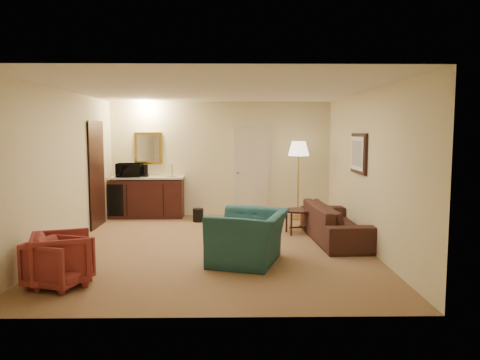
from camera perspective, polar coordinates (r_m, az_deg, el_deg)
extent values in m
plane|color=olive|center=(7.95, -2.85, -8.12)|extent=(6.00, 6.00, 0.00)
cube|color=beige|center=(10.73, -2.34, 2.58)|extent=(5.00, 0.02, 2.60)
cube|color=beige|center=(8.21, -20.61, 1.15)|extent=(0.02, 6.00, 2.60)
cube|color=beige|center=(8.05, 15.19, 1.24)|extent=(0.02, 6.00, 2.60)
cube|color=white|center=(7.74, -2.95, 10.89)|extent=(5.00, 6.00, 0.02)
cube|color=beige|center=(10.72, 1.41, 1.11)|extent=(0.82, 0.06, 2.05)
cube|color=black|center=(9.84, -17.07, 0.55)|extent=(0.06, 0.98, 2.10)
cube|color=gold|center=(10.85, -11.11, 3.83)|extent=(0.62, 0.04, 0.72)
cube|color=black|center=(8.40, 14.23, 3.16)|extent=(0.06, 0.90, 0.70)
cube|color=#341410|center=(10.70, -11.23, -2.06)|extent=(1.64, 0.58, 0.92)
imported|color=black|center=(8.47, 11.74, -4.37)|extent=(0.77, 2.24, 0.86)
imported|color=#215353|center=(6.91, 1.03, -5.93)|extent=(1.06, 1.34, 1.02)
imported|color=maroon|center=(6.31, -21.26, -9.15)|extent=(0.78, 0.80, 0.67)
imported|color=maroon|center=(6.42, -20.87, -8.61)|extent=(0.86, 0.88, 0.73)
cube|color=black|center=(8.97, 7.59, -5.03)|extent=(0.88, 0.67, 0.46)
cube|color=#AC8839|center=(10.26, 7.12, -0.06)|extent=(0.52, 0.52, 1.73)
cylinder|color=black|center=(10.08, -5.13, -4.29)|extent=(0.23, 0.23, 0.28)
imported|color=black|center=(10.67, -13.35, 1.36)|extent=(0.55, 0.30, 0.37)
cylinder|color=black|center=(10.66, -11.53, 1.13)|extent=(0.17, 0.17, 0.27)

